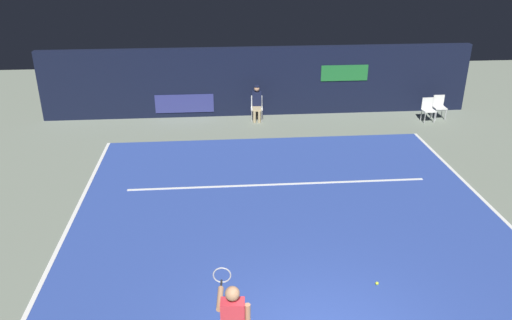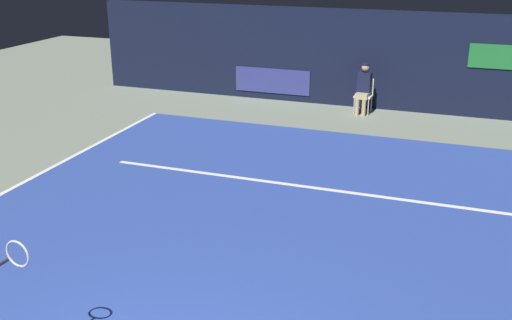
# 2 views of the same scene
# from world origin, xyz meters

# --- Properties ---
(ground_plane) EXTENTS (32.28, 32.28, 0.00)m
(ground_plane) POSITION_xyz_m (0.00, 4.43, 0.00)
(ground_plane) COLOR gray
(court_surface) EXTENTS (10.66, 10.86, 0.01)m
(court_surface) POSITION_xyz_m (0.00, 4.43, 0.01)
(court_surface) COLOR #2D479E
(court_surface) RESTS_ON ground
(line_sideline_right) EXTENTS (0.10, 10.86, 0.01)m
(line_sideline_right) POSITION_xyz_m (-5.28, 4.43, 0.01)
(line_sideline_right) COLOR white
(line_sideline_right) RESTS_ON court_surface
(line_service) EXTENTS (8.32, 0.10, 0.01)m
(line_service) POSITION_xyz_m (0.00, 6.33, 0.01)
(line_service) COLOR white
(line_service) RESTS_ON court_surface
(back_wall) EXTENTS (16.24, 0.33, 2.60)m
(back_wall) POSITION_xyz_m (-0.00, 12.49, 1.30)
(back_wall) COLOR black
(back_wall) RESTS_ON ground
(line_judge_on_chair) EXTENTS (0.46, 0.55, 1.32)m
(line_judge_on_chair) POSITION_xyz_m (-0.14, 11.76, 0.69)
(line_judge_on_chair) COLOR white
(line_judge_on_chair) RESTS_ON ground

